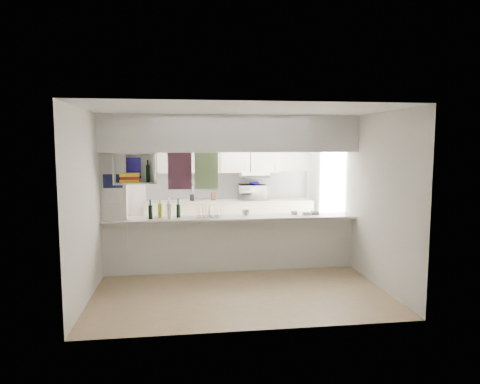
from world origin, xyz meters
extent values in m
plane|color=#9C7F5A|center=(0.00, 0.00, 0.00)|extent=(4.80, 4.80, 0.00)
plane|color=white|center=(0.00, 0.00, 2.60)|extent=(4.80, 4.80, 0.00)
plane|color=silver|center=(0.00, 2.40, 1.30)|extent=(4.20, 0.00, 4.20)
plane|color=silver|center=(-2.10, 0.00, 1.30)|extent=(0.00, 4.80, 4.80)
plane|color=silver|center=(2.10, 0.00, 1.30)|extent=(0.00, 4.80, 4.80)
cube|color=silver|center=(0.00, 0.00, 0.44)|extent=(4.20, 0.15, 0.88)
cube|color=#B5AC9F|center=(0.00, 0.00, 0.90)|extent=(4.20, 0.50, 0.04)
cube|color=white|center=(0.00, 0.00, 2.30)|extent=(4.20, 0.50, 0.60)
cube|color=silver|center=(-1.90, 0.00, 1.30)|extent=(0.40, 0.18, 2.60)
cube|color=#191E4C|center=(-1.90, -0.10, 1.55)|extent=(0.30, 0.01, 0.22)
cube|color=white|center=(-1.90, -0.10, 1.32)|extent=(0.30, 0.01, 0.24)
cube|color=black|center=(-0.85, 0.22, 1.68)|extent=(0.40, 0.02, 0.62)
cube|color=#1A7075|center=(-0.40, 0.22, 1.68)|extent=(0.40, 0.02, 0.62)
cube|color=white|center=(-1.55, -0.10, 1.51)|extent=(0.65, 0.35, 0.02)
cube|color=white|center=(-1.55, -0.10, 1.99)|extent=(0.65, 0.35, 0.02)
cube|color=white|center=(-1.55, 0.06, 1.75)|extent=(0.65, 0.02, 0.50)
cube|color=white|center=(-1.86, -0.10, 1.75)|extent=(0.02, 0.35, 0.50)
cube|color=white|center=(-1.24, -0.10, 1.75)|extent=(0.02, 0.35, 0.50)
cube|color=gold|center=(-1.63, -0.10, 1.55)|extent=(0.30, 0.24, 0.05)
cube|color=#AC1D16|center=(-1.63, -0.10, 1.60)|extent=(0.28, 0.22, 0.05)
cube|color=gold|center=(-1.63, -0.10, 1.65)|extent=(0.30, 0.24, 0.05)
cube|color=#140B7E|center=(-1.60, 0.02, 1.75)|extent=(0.26, 0.02, 0.34)
cylinder|color=black|center=(-1.35, -0.10, 1.67)|extent=(0.06, 0.06, 0.28)
cube|color=beige|center=(0.20, 2.10, 0.45)|extent=(3.60, 0.60, 0.90)
cube|color=#B5AC9F|center=(0.20, 2.10, 0.91)|extent=(3.60, 0.63, 0.03)
cube|color=silver|center=(0.20, 2.38, 1.22)|extent=(3.60, 0.03, 0.60)
cube|color=beige|center=(0.00, 2.23, 1.88)|extent=(2.62, 0.34, 0.72)
cube|color=white|center=(0.75, 2.16, 1.48)|extent=(0.60, 0.46, 0.12)
cube|color=silver|center=(0.75, 1.93, 1.45)|extent=(0.60, 0.02, 0.05)
imported|color=white|center=(0.71, 2.15, 1.08)|extent=(0.60, 0.41, 0.33)
imported|color=#140B7E|center=(0.75, 2.12, 1.28)|extent=(0.24, 0.24, 0.06)
cube|color=silver|center=(-0.38, 0.00, 0.93)|extent=(0.40, 0.31, 0.01)
cylinder|color=white|center=(-0.48, 0.00, 1.03)|extent=(0.02, 0.20, 0.20)
cylinder|color=white|center=(-0.42, 0.00, 1.03)|extent=(0.02, 0.20, 0.20)
cylinder|color=white|center=(-0.37, 0.00, 1.03)|extent=(0.02, 0.20, 0.20)
imported|color=white|center=(0.24, -0.03, 0.99)|extent=(0.17, 0.17, 0.10)
cylinder|color=black|center=(-1.33, -0.04, 1.03)|extent=(0.07, 0.07, 0.22)
cylinder|color=black|center=(-1.33, -0.04, 1.19)|extent=(0.03, 0.03, 0.10)
cylinder|color=#9CA51B|center=(-1.18, 0.04, 1.04)|extent=(0.07, 0.07, 0.24)
cylinder|color=#9CA51B|center=(-1.18, 0.04, 1.21)|extent=(0.03, 0.03, 0.10)
cylinder|color=silver|center=(-1.03, -0.04, 1.05)|extent=(0.07, 0.07, 0.25)
cylinder|color=silver|center=(-1.03, -0.04, 1.22)|extent=(0.03, 0.03, 0.10)
cylinder|color=black|center=(-0.88, 0.04, 1.03)|extent=(0.07, 0.07, 0.22)
cylinder|color=black|center=(-0.88, 0.04, 1.19)|extent=(0.03, 0.03, 0.10)
cylinder|color=silver|center=(1.11, 0.10, 0.95)|extent=(0.13, 0.13, 0.06)
cube|color=silver|center=(1.30, 0.00, 0.95)|extent=(0.13, 0.09, 0.05)
cube|color=silver|center=(1.48, 0.10, 0.95)|extent=(0.13, 0.09, 0.05)
cube|color=black|center=(1.46, 0.03, 0.93)|extent=(0.14, 0.07, 0.01)
cylinder|color=black|center=(-0.61, 2.15, 0.99)|extent=(0.10, 0.10, 0.14)
cube|color=#55341D|center=(-0.15, 2.18, 1.01)|extent=(0.10, 0.08, 0.18)
camera|label=1|loc=(-0.80, -7.04, 2.13)|focal=32.00mm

